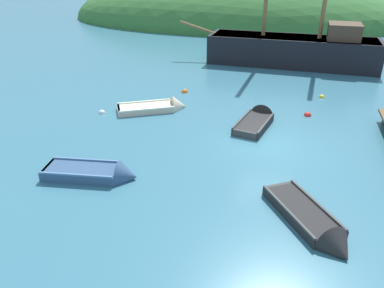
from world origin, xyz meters
The scene contains 11 objects.
ground_plane centered at (0.00, 0.00, 0.00)m, with size 120.00×120.00×0.00m, color teal.
shore_hill centered at (-8.04, 34.36, 0.00)m, with size 41.72×22.83×11.53m, color #387033.
sailing_ship centered at (0.50, 13.92, 0.86)m, with size 14.97×3.59×13.24m.
rowboat_center centered at (-6.06, 2.56, 0.08)m, with size 3.79×2.87×1.23m.
rowboat_outer_right centered at (-5.91, -4.49, 0.12)m, with size 3.60×1.67×1.14m.
rowboat_portside centered at (1.77, -5.36, 0.10)m, with size 2.99×3.60×1.10m.
rowboat_far centered at (-0.77, 2.15, 0.11)m, with size 1.84×3.50×1.20m.
buoy_white centered at (-8.78, 1.29, 0.00)m, with size 0.35×0.35×0.35m, color white.
buoy_yellow centered at (2.44, 6.92, 0.00)m, with size 0.34×0.34×0.34m, color yellow.
buoy_orange centered at (-5.54, 5.69, 0.00)m, with size 0.39×0.39×0.39m, color orange.
buoy_red centered at (1.64, 3.81, 0.00)m, with size 0.38×0.38×0.38m, color red.
Camera 1 is at (0.60, -14.86, 7.31)m, focal length 34.65 mm.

